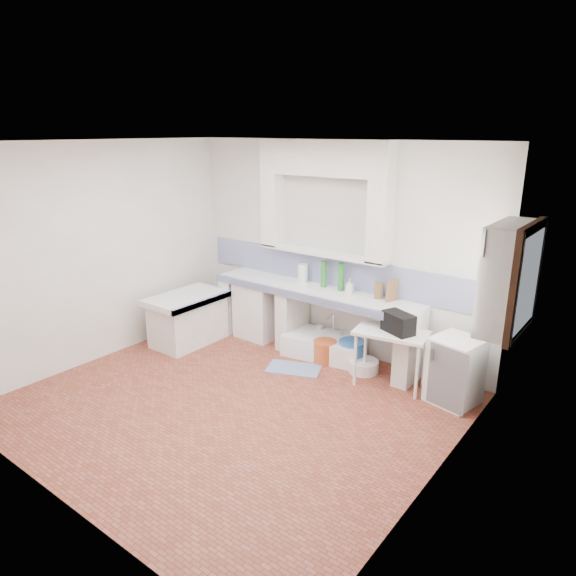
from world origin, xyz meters
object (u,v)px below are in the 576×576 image
Objects in this scene: side_table at (390,359)px; fridge at (455,371)px; stove at (260,309)px; sink at (325,347)px.

fridge reaches higher than side_table.
stove is 1.19m from sink.
side_table is (1.07, -0.25, 0.22)m from sink.
fridge is at bearing -2.32° from stove.
side_table is at bearing -5.89° from stove.
stove is 0.78× the size of sink.
stove is at bearing -171.08° from fridge.
stove is 1.11× the size of fridge.
sink is 1.83m from fridge.
sink is 1.12m from side_table.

